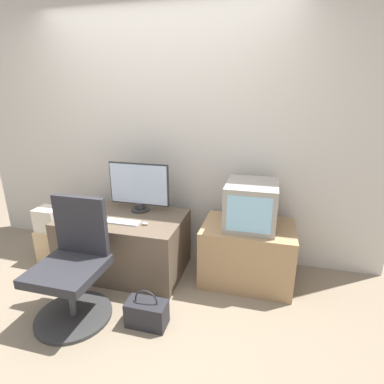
# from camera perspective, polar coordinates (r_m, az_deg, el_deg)

# --- Properties ---
(ground_plane) EXTENTS (12.00, 12.00, 0.00)m
(ground_plane) POSITION_cam_1_polar(r_m,az_deg,el_deg) (2.55, -15.09, -23.98)
(ground_plane) COLOR #7F705B
(wall_back) EXTENTS (4.40, 0.05, 2.60)m
(wall_back) POSITION_cam_1_polar(r_m,az_deg,el_deg) (3.13, -5.09, 11.02)
(wall_back) COLOR beige
(wall_back) RESTS_ON ground_plane
(desk) EXTENTS (1.16, 0.71, 0.57)m
(desk) POSITION_cam_1_polar(r_m,az_deg,el_deg) (3.07, -12.69, -9.47)
(desk) COLOR brown
(desk) RESTS_ON ground_plane
(side_stand) EXTENTS (0.83, 0.57, 0.55)m
(side_stand) POSITION_cam_1_polar(r_m,az_deg,el_deg) (2.89, 10.42, -11.33)
(side_stand) COLOR #A37F56
(side_stand) RESTS_ON ground_plane
(main_monitor) EXTENTS (0.61, 0.18, 0.49)m
(main_monitor) POSITION_cam_1_polar(r_m,az_deg,el_deg) (2.97, -10.07, 0.97)
(main_monitor) COLOR #2D2D2D
(main_monitor) RESTS_ON desk
(keyboard) EXTENTS (0.33, 0.11, 0.01)m
(keyboard) POSITION_cam_1_polar(r_m,az_deg,el_deg) (2.81, -13.13, -5.58)
(keyboard) COLOR silver
(keyboard) RESTS_ON desk
(mouse) EXTENTS (0.06, 0.03, 0.03)m
(mouse) POSITION_cam_1_polar(r_m,az_deg,el_deg) (2.72, -9.02, -5.95)
(mouse) COLOR silver
(mouse) RESTS_ON desk
(crt_tv) EXTENTS (0.44, 0.50, 0.40)m
(crt_tv) POSITION_cam_1_polar(r_m,az_deg,el_deg) (2.71, 11.17, -2.37)
(crt_tv) COLOR gray
(crt_tv) RESTS_ON side_stand
(office_chair) EXTENTS (0.59, 0.59, 0.94)m
(office_chair) POSITION_cam_1_polar(r_m,az_deg,el_deg) (2.56, -21.72, -13.74)
(office_chair) COLOR #333333
(office_chair) RESTS_ON ground_plane
(cardboard_box_lower) EXTENTS (0.26, 0.25, 0.35)m
(cardboard_box_lower) POSITION_cam_1_polar(r_m,az_deg,el_deg) (3.53, -24.91, -9.02)
(cardboard_box_lower) COLOR #D1B27F
(cardboard_box_lower) RESTS_ON ground_plane
(cardboard_box_upper) EXTENTS (0.24, 0.21, 0.24)m
(cardboard_box_upper) POSITION_cam_1_polar(r_m,az_deg,el_deg) (3.42, -25.56, -4.65)
(cardboard_box_upper) COLOR beige
(cardboard_box_upper) RESTS_ON cardboard_box_lower
(handbag) EXTENTS (0.31, 0.17, 0.31)m
(handbag) POSITION_cam_1_polar(r_m,az_deg,el_deg) (2.48, -8.61, -21.83)
(handbag) COLOR #232328
(handbag) RESTS_ON ground_plane
(book) EXTENTS (0.23, 0.12, 0.02)m
(book) POSITION_cam_1_polar(r_m,az_deg,el_deg) (3.35, -25.35, -13.82)
(book) COLOR maroon
(book) RESTS_ON ground_plane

